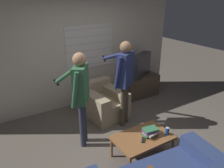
# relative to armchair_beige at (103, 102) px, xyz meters

# --- Properties ---
(ground_plane) EXTENTS (16.00, 16.00, 0.00)m
(ground_plane) POSITION_rel_armchair_beige_xyz_m (-0.21, -1.20, -0.30)
(ground_plane) COLOR #665B51
(wall_back) EXTENTS (5.20, 0.08, 2.55)m
(wall_back) POSITION_rel_armchair_beige_xyz_m (-0.20, 0.83, 0.97)
(wall_back) COLOR beige
(wall_back) RESTS_ON ground_plane
(armchair_beige) EXTENTS (0.85, 0.98, 0.73)m
(armchair_beige) POSITION_rel_armchair_beige_xyz_m (0.00, 0.00, 0.00)
(armchair_beige) COLOR tan
(armchair_beige) RESTS_ON ground_plane
(coffee_table) EXTENTS (0.94, 0.60, 0.40)m
(coffee_table) POSITION_rel_armchair_beige_xyz_m (-0.12, -1.53, 0.06)
(coffee_table) COLOR brown
(coffee_table) RESTS_ON ground_plane
(tv_stand) EXTENTS (0.96, 0.47, 0.57)m
(tv_stand) POSITION_rel_armchair_beige_xyz_m (1.31, 0.37, -0.02)
(tv_stand) COLOR #4C3D2D
(tv_stand) RESTS_ON ground_plane
(tv) EXTENTS (0.79, 0.54, 0.57)m
(tv) POSITION_rel_armchair_beige_xyz_m (1.31, 0.38, 0.54)
(tv) COLOR #2D2D33
(tv) RESTS_ON tv_stand
(person_left_standing) EXTENTS (0.52, 0.74, 1.69)m
(person_left_standing) POSITION_rel_armchair_beige_xyz_m (-0.80, -0.70, 0.77)
(person_left_standing) COLOR #33384C
(person_left_standing) RESTS_ON ground_plane
(person_right_standing) EXTENTS (0.51, 0.84, 1.74)m
(person_right_standing) POSITION_rel_armchair_beige_xyz_m (0.18, -0.54, 0.80)
(person_right_standing) COLOR #4C4233
(person_right_standing) RESTS_ON ground_plane
(book_stack) EXTENTS (0.26, 0.22, 0.13)m
(book_stack) POSITION_rel_armchair_beige_xyz_m (-0.01, -1.57, 0.16)
(book_stack) COLOR #33754C
(book_stack) RESTS_ON coffee_table
(soda_can) EXTENTS (0.07, 0.07, 0.13)m
(soda_can) POSITION_rel_armchair_beige_xyz_m (0.25, -1.69, 0.16)
(soda_can) COLOR #194C9E
(soda_can) RESTS_ON coffee_table
(spare_remote) EXTENTS (0.12, 0.12, 0.02)m
(spare_remote) POSITION_rel_armchair_beige_xyz_m (-0.19, -1.62, 0.11)
(spare_remote) COLOR black
(spare_remote) RESTS_ON coffee_table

